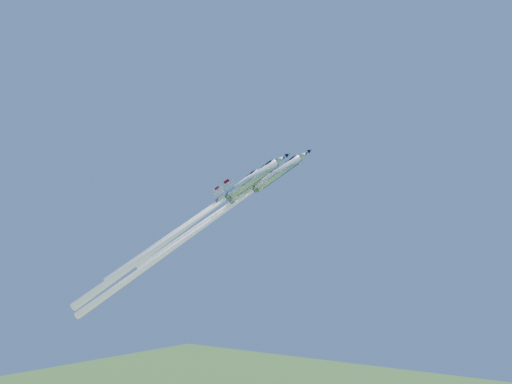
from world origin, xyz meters
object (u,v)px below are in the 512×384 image
Objects in this scene: jet_lead at (198,230)px; jet_right at (185,228)px; jet_left at (213,216)px; jet_slot at (191,221)px.

jet_right is (1.80, -5.97, 0.27)m from jet_lead.
jet_slot is (-0.78, -6.50, -1.48)m from jet_left.
jet_lead is at bearing 166.80° from jet_right.
jet_left is (0.48, 4.71, 3.59)m from jet_lead.
jet_lead is 1.45× the size of jet_slot.
jet_right is 1.27× the size of jet_slot.
jet_lead is 1.60× the size of jet_left.
jet_right is at bearing -3.30° from jet_slot.
jet_lead is at bearing 140.47° from jet_slot.
jet_slot is (-0.30, -1.79, 2.11)m from jet_lead.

